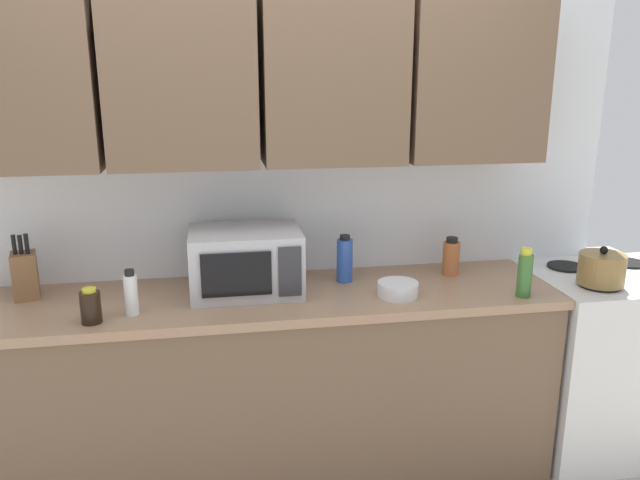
# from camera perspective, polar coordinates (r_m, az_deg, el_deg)

# --- Properties ---
(wall_back_with_cabinets) EXTENTS (3.44, 0.38, 2.60)m
(wall_back_with_cabinets) POSITION_cam_1_polar(r_m,az_deg,el_deg) (2.84, -5.65, 9.69)
(wall_back_with_cabinets) COLOR white
(wall_back_with_cabinets) RESTS_ON ground_plane
(counter_run) EXTENTS (2.57, 0.63, 0.90)m
(counter_run) POSITION_cam_1_polar(r_m,az_deg,el_deg) (2.95, -4.71, -13.12)
(counter_run) COLOR brown
(counter_run) RESTS_ON ground_plane
(stove_range) EXTENTS (0.76, 0.64, 0.91)m
(stove_range) POSITION_cam_1_polar(r_m,az_deg,el_deg) (3.48, 24.40, -9.91)
(stove_range) COLOR silver
(stove_range) RESTS_ON ground_plane
(kettle) EXTENTS (0.20, 0.20, 0.18)m
(kettle) POSITION_cam_1_polar(r_m,az_deg,el_deg) (3.09, 24.29, -2.41)
(kettle) COLOR olive
(kettle) RESTS_ON stove_range
(microwave) EXTENTS (0.48, 0.37, 0.28)m
(microwave) POSITION_cam_1_polar(r_m,az_deg,el_deg) (2.76, -6.79, -1.92)
(microwave) COLOR #B7B7BC
(microwave) RESTS_ON counter_run
(knife_block) EXTENTS (0.12, 0.14, 0.29)m
(knife_block) POSITION_cam_1_polar(r_m,az_deg,el_deg) (2.96, -25.30, -2.87)
(knife_block) COLOR brown
(knife_block) RESTS_ON counter_run
(bottle_spice_jar) EXTENTS (0.08, 0.08, 0.18)m
(bottle_spice_jar) POSITION_cam_1_polar(r_m,az_deg,el_deg) (3.05, 11.86, -1.54)
(bottle_spice_jar) COLOR #BC6638
(bottle_spice_jar) RESTS_ON counter_run
(bottle_green_oil) EXTENTS (0.06, 0.06, 0.22)m
(bottle_green_oil) POSITION_cam_1_polar(r_m,az_deg,el_deg) (2.83, 18.16, -2.95)
(bottle_green_oil) COLOR #386B2D
(bottle_green_oil) RESTS_ON counter_run
(bottle_white_jar) EXTENTS (0.05, 0.05, 0.19)m
(bottle_white_jar) POSITION_cam_1_polar(r_m,az_deg,el_deg) (2.61, -16.84, -4.71)
(bottle_white_jar) COLOR white
(bottle_white_jar) RESTS_ON counter_run
(bottle_blue_cleaner) EXTENTS (0.07, 0.07, 0.22)m
(bottle_blue_cleaner) POSITION_cam_1_polar(r_m,az_deg,el_deg) (2.88, 2.26, -1.79)
(bottle_blue_cleaner) COLOR #2D56B7
(bottle_blue_cleaner) RESTS_ON counter_run
(bottle_soy_dark) EXTENTS (0.08, 0.08, 0.14)m
(bottle_soy_dark) POSITION_cam_1_polar(r_m,az_deg,el_deg) (2.58, -20.18, -5.72)
(bottle_soy_dark) COLOR black
(bottle_soy_dark) RESTS_ON counter_run
(bowl_ceramic_small) EXTENTS (0.18, 0.18, 0.06)m
(bowl_ceramic_small) POSITION_cam_1_polar(r_m,az_deg,el_deg) (2.74, 7.11, -4.46)
(bowl_ceramic_small) COLOR silver
(bowl_ceramic_small) RESTS_ON counter_run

